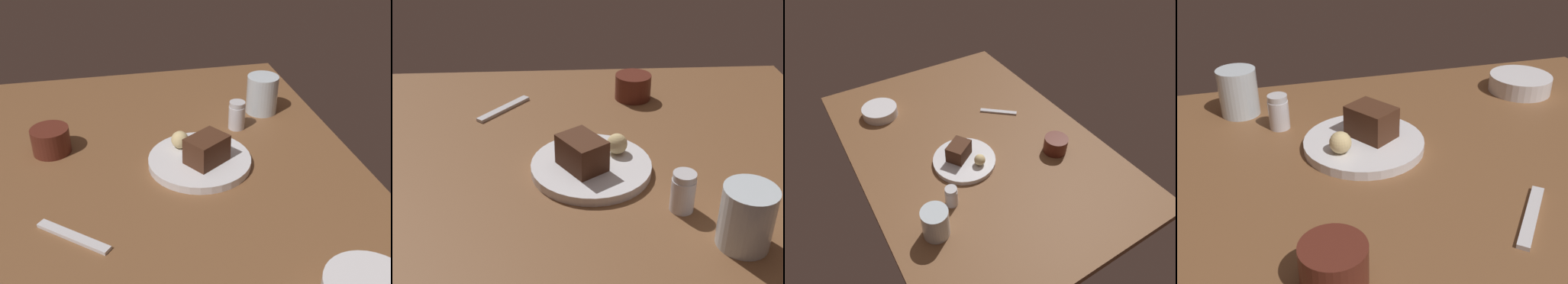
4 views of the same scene
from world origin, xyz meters
The scene contains 9 objects.
dining_table centered at (0.00, 0.00, 1.50)cm, with size 120.00×84.00×3.00cm, color brown.
dessert_plate centered at (6.81, -7.69, 3.85)cm, with size 21.88×21.88×1.69cm, color silver.
chocolate_cake_slice centered at (5.09, -8.79, 7.58)cm, with size 8.19×6.10×5.77cm, color #472819.
bread_roll centered at (11.80, -4.38, 6.62)cm, with size 3.86×3.86×3.86cm, color #DBC184.
salt_shaker centered at (20.72, -19.89, 6.41)cm, with size 3.98×3.98×6.92cm.
water_glass centered at (27.89, -28.61, 7.86)cm, with size 7.91×7.91×9.72cm, color silver.
side_bowl centered at (-34.60, -23.77, 4.95)cm, with size 13.97×13.97×3.89cm, color silver.
coffee_cup centered at (18.59, 23.32, 5.93)cm, with size 8.36×8.36×5.86cm, color #562319.
dessert_spoon centered at (-11.25, 18.56, 3.35)cm, with size 15.00×1.80×0.70cm, color silver.
Camera 3 is at (83.68, -47.71, 89.71)cm, focal length 31.97 mm.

